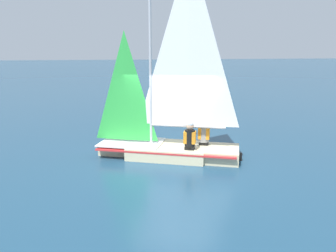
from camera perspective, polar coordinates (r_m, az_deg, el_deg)
name	(u,v)px	position (r m, az deg, el deg)	size (l,w,h in m)	color
ground_plane	(168,156)	(10.22, 0.00, -5.27)	(260.00, 260.00, 0.00)	navy
sailboat_main	(169,127)	(9.96, 0.23, -0.19)	(4.40, 3.22, 6.08)	beige
sailor_helm	(190,140)	(9.62, 3.80, -2.53)	(0.42, 0.40, 1.16)	black
sailor_crew	(204,136)	(10.15, 6.26, -1.77)	(0.42, 0.40, 1.16)	black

